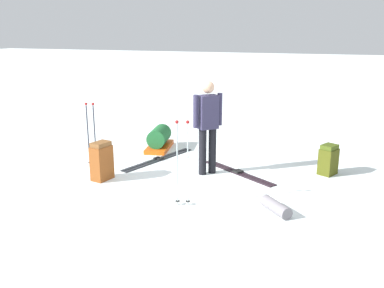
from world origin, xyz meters
The scene contains 10 objects.
ground_plane centered at (0.00, 0.00, 0.00)m, with size 80.00×80.00×0.00m, color white.
skier_standing centered at (-0.10, -0.57, 0.95)m, with size 0.43×0.43×1.70m.
ski_pair_near centered at (1.08, -1.02, 0.01)m, with size 0.79×1.87×0.05m.
ski_pair_far centered at (-0.63, -0.77, 0.01)m, with size 1.55×1.09×0.05m.
backpack_large_dark centered at (1.55, 0.35, 0.34)m, with size 0.31×0.40×0.68m.
backpack_bright centered at (-2.19, -1.26, 0.27)m, with size 0.37×0.39×0.56m.
ski_poles_planted_near centered at (2.13, -0.26, 0.69)m, with size 0.19×0.11×1.24m.
ski_poles_planted_far centered at (-0.18, 0.92, 0.73)m, with size 0.22×0.11×1.31m.
gear_sled centered at (1.39, -1.78, 0.22)m, with size 0.63×1.08×0.49m.
sleeping_mat_rolled centered at (-1.54, 0.74, 0.09)m, with size 0.18×0.18×0.55m, color slate.
Camera 1 is at (-2.26, 6.43, 2.58)m, focal length 39.36 mm.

